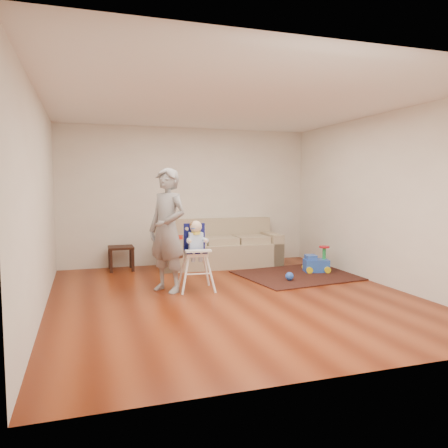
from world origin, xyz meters
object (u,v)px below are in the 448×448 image
object	(u,v)px
side_table	(121,258)
ride_on_toy	(316,259)
toy_ball	(290,276)
adult	(167,230)
sofa	(219,243)
high_chair	(196,257)

from	to	relation	value
side_table	ride_on_toy	world-z (taller)	ride_on_toy
side_table	ride_on_toy	bearing A→B (deg)	-21.16
toy_ball	adult	bearing A→B (deg)	-178.95
sofa	ride_on_toy	bearing A→B (deg)	-36.94
ride_on_toy	toy_ball	size ratio (longest dim) A/B	3.43
sofa	adult	xyz separation A→B (m)	(-1.33, -1.73, 0.46)
ride_on_toy	high_chair	distance (m)	2.48
ride_on_toy	toy_ball	bearing A→B (deg)	-134.11
sofa	side_table	size ratio (longest dim) A/B	5.28
sofa	ride_on_toy	world-z (taller)	sofa
toy_ball	adult	distance (m)	2.19
side_table	adult	bearing A→B (deg)	-73.87
sofa	high_chair	bearing A→B (deg)	-115.48
high_chair	adult	xyz separation A→B (m)	(-0.42, 0.06, 0.41)
side_table	high_chair	world-z (taller)	high_chair
sofa	side_table	distance (m)	1.88
toy_ball	high_chair	world-z (taller)	high_chair
side_table	adult	distance (m)	2.04
ride_on_toy	high_chair	world-z (taller)	high_chair
adult	ride_on_toy	bearing A→B (deg)	65.72
ride_on_toy	side_table	bearing A→B (deg)	171.67
adult	sofa	bearing A→B (deg)	106.96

